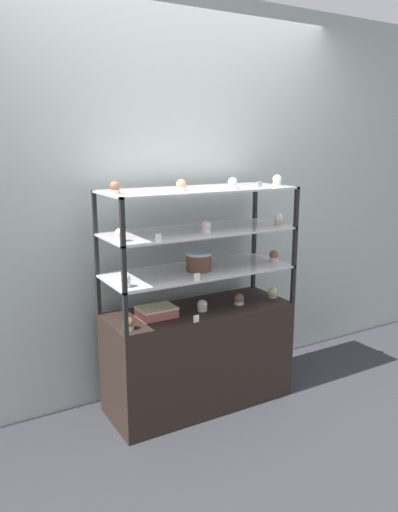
# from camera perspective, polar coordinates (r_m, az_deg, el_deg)

# --- Properties ---
(ground_plane) EXTENTS (20.00, 20.00, 0.00)m
(ground_plane) POSITION_cam_1_polar(r_m,az_deg,el_deg) (3.43, 0.00, -16.31)
(ground_plane) COLOR #2D2D33
(back_wall) EXTENTS (8.00, 0.05, 2.60)m
(back_wall) POSITION_cam_1_polar(r_m,az_deg,el_deg) (3.34, -3.25, 6.45)
(back_wall) COLOR #A8B2AD
(back_wall) RESTS_ON ground_plane
(display_base) EXTENTS (1.18, 0.46, 0.65)m
(display_base) POSITION_cam_1_polar(r_m,az_deg,el_deg) (3.28, 0.00, -11.36)
(display_base) COLOR black
(display_base) RESTS_ON ground_plane
(display_riser_lower) EXTENTS (1.18, 0.46, 0.25)m
(display_riser_lower) POSITION_cam_1_polar(r_m,az_deg,el_deg) (3.10, 0.00, -1.87)
(display_riser_lower) COLOR black
(display_riser_lower) RESTS_ON display_base
(display_riser_middle) EXTENTS (1.18, 0.46, 0.25)m
(display_riser_middle) POSITION_cam_1_polar(r_m,az_deg,el_deg) (3.04, 0.00, 2.71)
(display_riser_middle) COLOR black
(display_riser_middle) RESTS_ON display_riser_lower
(display_riser_upper) EXTENTS (1.18, 0.46, 0.25)m
(display_riser_upper) POSITION_cam_1_polar(r_m,az_deg,el_deg) (3.01, 0.00, 7.42)
(display_riser_upper) COLOR black
(display_riser_upper) RESTS_ON display_riser_middle
(layer_cake_centerpiece) EXTENTS (0.16, 0.16, 0.12)m
(layer_cake_centerpiece) POSITION_cam_1_polar(r_m,az_deg,el_deg) (3.06, -0.03, -0.59)
(layer_cake_centerpiece) COLOR brown
(layer_cake_centerpiece) RESTS_ON display_riser_lower
(sheet_cake_frosted) EXTENTS (0.22, 0.17, 0.06)m
(sheet_cake_frosted) POSITION_cam_1_polar(r_m,az_deg,el_deg) (3.02, -4.87, -6.37)
(sheet_cake_frosted) COLOR #C66660
(sheet_cake_frosted) RESTS_ON display_base
(cupcake_0) EXTENTS (0.06, 0.06, 0.07)m
(cupcake_0) POSITION_cam_1_polar(r_m,az_deg,el_deg) (2.84, -8.08, -7.68)
(cupcake_0) COLOR #CCB28C
(cupcake_0) RESTS_ON display_base
(cupcake_1) EXTENTS (0.06, 0.06, 0.07)m
(cupcake_1) POSITION_cam_1_polar(r_m,az_deg,el_deg) (3.11, 0.37, -5.70)
(cupcake_1) COLOR white
(cupcake_1) RESTS_ON display_base
(cupcake_2) EXTENTS (0.06, 0.06, 0.07)m
(cupcake_2) POSITION_cam_1_polar(r_m,az_deg,el_deg) (3.24, 4.60, -4.97)
(cupcake_2) COLOR beige
(cupcake_2) RESTS_ON display_base
(cupcake_3) EXTENTS (0.06, 0.06, 0.07)m
(cupcake_3) POSITION_cam_1_polar(r_m,az_deg,el_deg) (3.40, 8.40, -4.18)
(cupcake_3) COLOR #CCB28C
(cupcake_3) RESTS_ON display_base
(price_tag_0) EXTENTS (0.04, 0.00, 0.04)m
(price_tag_0) POSITION_cam_1_polar(r_m,az_deg,el_deg) (2.92, -0.32, -7.18)
(price_tag_0) COLOR white
(price_tag_0) RESTS_ON display_base
(cupcake_4) EXTENTS (0.06, 0.06, 0.08)m
(cupcake_4) POSITION_cam_1_polar(r_m,az_deg,el_deg) (2.75, -8.46, -2.83)
(cupcake_4) COLOR white
(cupcake_4) RESTS_ON display_riser_lower
(cupcake_5) EXTENTS (0.06, 0.06, 0.08)m
(cupcake_5) POSITION_cam_1_polar(r_m,az_deg,el_deg) (3.34, 8.54, -0.01)
(cupcake_5) COLOR beige
(cupcake_5) RESTS_ON display_riser_lower
(price_tag_1) EXTENTS (0.04, 0.00, 0.04)m
(price_tag_1) POSITION_cam_1_polar(r_m,az_deg,el_deg) (2.85, -0.23, -2.41)
(price_tag_1) COLOR white
(price_tag_1) RESTS_ON display_riser_lower
(cupcake_6) EXTENTS (0.06, 0.06, 0.07)m
(cupcake_6) POSITION_cam_1_polar(r_m,az_deg,el_deg) (2.71, -8.98, 2.37)
(cupcake_6) COLOR white
(cupcake_6) RESTS_ON display_riser_middle
(cupcake_7) EXTENTS (0.06, 0.06, 0.07)m
(cupcake_7) POSITION_cam_1_polar(r_m,az_deg,el_deg) (2.94, 0.82, 3.35)
(cupcake_7) COLOR white
(cupcake_7) RESTS_ON display_riser_middle
(cupcake_8) EXTENTS (0.06, 0.06, 0.07)m
(cupcake_8) POSITION_cam_1_polar(r_m,az_deg,el_deg) (3.27, 9.09, 4.17)
(cupcake_8) COLOR #CCB28C
(cupcake_8) RESTS_ON display_riser_middle
(price_tag_2) EXTENTS (0.04, 0.00, 0.04)m
(price_tag_2) POSITION_cam_1_polar(r_m,az_deg,el_deg) (2.68, -4.67, 2.10)
(price_tag_2) COLOR white
(price_tag_2) RESTS_ON display_riser_middle
(cupcake_9) EXTENTS (0.06, 0.06, 0.07)m
(cupcake_9) POSITION_cam_1_polar(r_m,az_deg,el_deg) (2.72, -9.59, 7.67)
(cupcake_9) COLOR #CCB28C
(cupcake_9) RESTS_ON display_riser_upper
(cupcake_10) EXTENTS (0.06, 0.06, 0.07)m
(cupcake_10) POSITION_cam_1_polar(r_m,az_deg,el_deg) (2.84, -2.05, 8.05)
(cupcake_10) COLOR beige
(cupcake_10) RESTS_ON display_riser_upper
(cupcake_11) EXTENTS (0.06, 0.06, 0.07)m
(cupcake_11) POSITION_cam_1_polar(r_m,az_deg,el_deg) (3.00, 3.87, 8.29)
(cupcake_11) COLOR white
(cupcake_11) RESTS_ON display_riser_upper
(cupcake_12) EXTENTS (0.06, 0.06, 0.07)m
(cupcake_12) POSITION_cam_1_polar(r_m,az_deg,el_deg) (3.27, 8.91, 8.55)
(cupcake_12) COLOR #CCB28C
(cupcake_12) RESTS_ON display_riser_upper
(price_tag_3) EXTENTS (0.04, 0.00, 0.04)m
(price_tag_3) POSITION_cam_1_polar(r_m,az_deg,el_deg) (2.99, 6.94, 8.03)
(price_tag_3) COLOR white
(price_tag_3) RESTS_ON display_riser_upper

